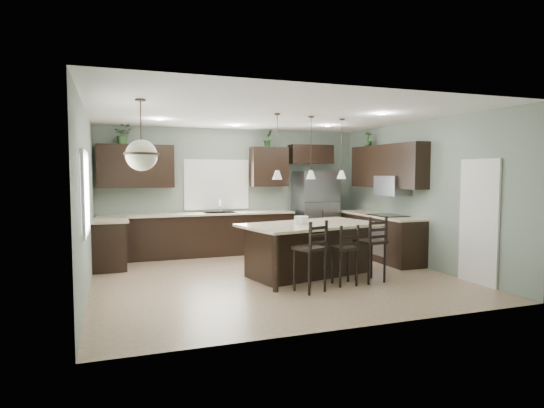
{
  "coord_description": "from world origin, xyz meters",
  "views": [
    {
      "loc": [
        -2.64,
        -7.34,
        1.82
      ],
      "look_at": [
        0.1,
        0.4,
        1.25
      ],
      "focal_mm": 30.0,
      "sensor_mm": 36.0,
      "label": 1
    }
  ],
  "objects_px": {
    "kitchen_island": "(310,250)",
    "plant_back_left": "(123,135)",
    "bar_stool_center": "(344,255)",
    "serving_dish": "(301,220)",
    "refrigerator": "(316,211)",
    "bar_stool_left": "(310,256)",
    "bar_stool_right": "(370,249)"
  },
  "relations": [
    {
      "from": "kitchen_island",
      "to": "plant_back_left",
      "type": "distance_m",
      "value": 4.55
    },
    {
      "from": "bar_stool_center",
      "to": "plant_back_left",
      "type": "height_order",
      "value": "plant_back_left"
    },
    {
      "from": "kitchen_island",
      "to": "bar_stool_center",
      "type": "xyz_separation_m",
      "value": [
        0.23,
        -0.81,
        0.03
      ]
    },
    {
      "from": "bar_stool_center",
      "to": "serving_dish",
      "type": "bearing_deg",
      "value": 120.84
    },
    {
      "from": "bar_stool_center",
      "to": "plant_back_left",
      "type": "distance_m",
      "value": 5.2
    },
    {
      "from": "kitchen_island",
      "to": "bar_stool_center",
      "type": "height_order",
      "value": "bar_stool_center"
    },
    {
      "from": "plant_back_left",
      "to": "refrigerator",
      "type": "bearing_deg",
      "value": -3.5
    },
    {
      "from": "bar_stool_center",
      "to": "refrigerator",
      "type": "bearing_deg",
      "value": 74.69
    },
    {
      "from": "bar_stool_left",
      "to": "bar_stool_center",
      "type": "xyz_separation_m",
      "value": [
        0.7,
        0.19,
        -0.05
      ]
    },
    {
      "from": "kitchen_island",
      "to": "bar_stool_left",
      "type": "height_order",
      "value": "bar_stool_left"
    },
    {
      "from": "refrigerator",
      "to": "plant_back_left",
      "type": "bearing_deg",
      "value": 176.5
    },
    {
      "from": "serving_dish",
      "to": "bar_stool_center",
      "type": "relative_size",
      "value": 0.24
    },
    {
      "from": "bar_stool_left",
      "to": "bar_stool_center",
      "type": "height_order",
      "value": "bar_stool_left"
    },
    {
      "from": "kitchen_island",
      "to": "bar_stool_left",
      "type": "distance_m",
      "value": 1.11
    },
    {
      "from": "kitchen_island",
      "to": "bar_stool_center",
      "type": "relative_size",
      "value": 2.4
    },
    {
      "from": "refrigerator",
      "to": "bar_stool_right",
      "type": "distance_m",
      "value": 3.19
    },
    {
      "from": "refrigerator",
      "to": "kitchen_island",
      "type": "bearing_deg",
      "value": -116.91
    },
    {
      "from": "bar_stool_center",
      "to": "bar_stool_right",
      "type": "xyz_separation_m",
      "value": [
        0.51,
        0.06,
        0.06
      ]
    },
    {
      "from": "refrigerator",
      "to": "kitchen_island",
      "type": "xyz_separation_m",
      "value": [
        -1.21,
        -2.38,
        -0.46
      ]
    },
    {
      "from": "bar_stool_left",
      "to": "bar_stool_right",
      "type": "xyz_separation_m",
      "value": [
        1.21,
        0.25,
        0.0
      ]
    },
    {
      "from": "serving_dish",
      "to": "plant_back_left",
      "type": "distance_m",
      "value": 4.22
    },
    {
      "from": "refrigerator",
      "to": "kitchen_island",
      "type": "distance_m",
      "value": 2.71
    },
    {
      "from": "refrigerator",
      "to": "kitchen_island",
      "type": "relative_size",
      "value": 0.78
    },
    {
      "from": "serving_dish",
      "to": "bar_stool_center",
      "type": "distance_m",
      "value": 1.01
    },
    {
      "from": "kitchen_island",
      "to": "plant_back_left",
      "type": "height_order",
      "value": "plant_back_left"
    },
    {
      "from": "refrigerator",
      "to": "plant_back_left",
      "type": "distance_m",
      "value": 4.57
    },
    {
      "from": "serving_dish",
      "to": "bar_stool_left",
      "type": "bearing_deg",
      "value": -105.7
    },
    {
      "from": "refrigerator",
      "to": "serving_dish",
      "type": "xyz_separation_m",
      "value": [
        -1.4,
        -2.42,
        0.07
      ]
    },
    {
      "from": "refrigerator",
      "to": "bar_stool_right",
      "type": "xyz_separation_m",
      "value": [
        -0.46,
        -3.13,
        -0.37
      ]
    },
    {
      "from": "bar_stool_center",
      "to": "plant_back_left",
      "type": "bearing_deg",
      "value": 135.11
    },
    {
      "from": "serving_dish",
      "to": "bar_stool_right",
      "type": "relative_size",
      "value": 0.22
    },
    {
      "from": "plant_back_left",
      "to": "bar_stool_center",
      "type": "bearing_deg",
      "value": -46.52
    }
  ]
}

